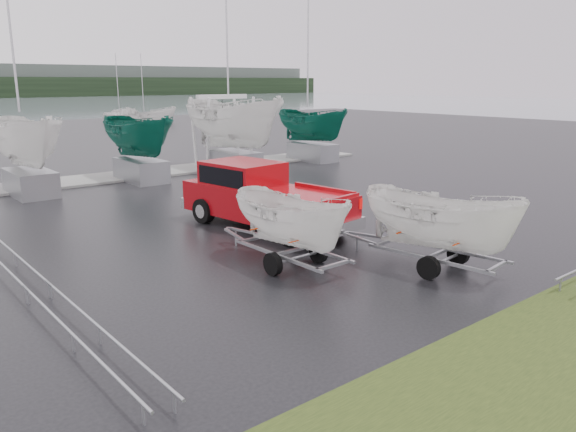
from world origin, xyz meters
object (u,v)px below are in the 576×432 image
(pickup_truck, at_px, (259,194))
(trailer_hitched, at_px, (443,169))
(boat_hoist, at_px, (223,120))
(trailer_parked, at_px, (292,174))

(pickup_truck, xyz_separation_m, trailer_hitched, (0.89, -6.73, 1.58))
(trailer_hitched, height_order, boat_hoist, trailer_hitched)
(trailer_parked, distance_m, boat_hoist, 18.92)
(trailer_parked, relative_size, boat_hoist, 1.13)
(trailer_hitched, distance_m, boat_hoist, 20.30)
(pickup_truck, xyz_separation_m, boat_hoist, (6.79, 12.70, 1.54))
(pickup_truck, relative_size, trailer_hitched, 1.35)
(trailer_hitched, xyz_separation_m, trailer_parked, (-2.83, 2.64, -0.16))
(pickup_truck, height_order, boat_hoist, boat_hoist)
(trailer_parked, bearing_deg, trailer_hitched, -43.85)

